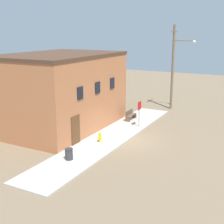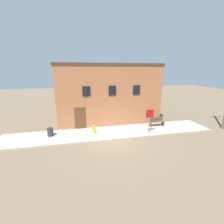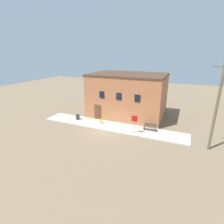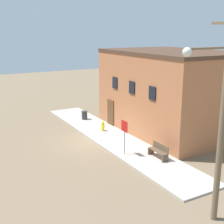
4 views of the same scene
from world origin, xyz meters
name	(u,v)px [view 2 (image 2 of 4)]	position (x,y,z in m)	size (l,w,h in m)	color
ground_plane	(114,140)	(0.00, 0.00, 0.00)	(80.00, 80.00, 0.00)	#7A664C
sidewalk	(110,132)	(0.00, 1.48, 0.05)	(18.99, 2.97, 0.10)	#B2ADA3
brick_building	(106,92)	(0.48, 6.54, 3.11)	(10.58, 7.26, 6.22)	#B26B42
fire_hydrant	(94,129)	(-1.51, 1.60, 0.47)	(0.47, 0.22, 0.75)	gold
stop_sign	(150,117)	(3.34, 0.57, 1.63)	(0.70, 0.06, 2.17)	gray
bench	(156,122)	(4.89, 2.09, 0.53)	(1.49, 0.44, 0.88)	brown
trash_bin	(50,132)	(-5.22, 1.72, 0.47)	(0.51, 0.51, 0.73)	#333338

